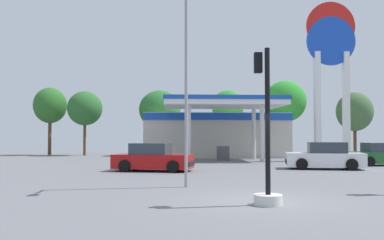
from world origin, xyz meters
TOP-DOWN VIEW (x-y plane):
  - ground_plane at (0.00, 0.00)m, footprint 90.00×90.00m
  - gas_station at (1.32, 25.48)m, footprint 12.63×12.48m
  - station_pole_sign at (9.46, 18.78)m, footprint 3.73×0.56m
  - car_0 at (6.11, 11.36)m, footprint 4.55×2.68m
  - car_1 at (-3.61, 10.44)m, footprint 4.46×2.67m
  - car_2 at (10.82, 14.01)m, footprint 4.06×1.90m
  - traffic_signal_0 at (0.01, -0.65)m, footprint 0.78×0.78m
  - tree_0 at (-14.62, 29.61)m, footprint 3.23×3.23m
  - tree_1 at (-11.02, 28.70)m, footprint 3.35×3.35m
  - tree_2 at (-3.75, 27.96)m, footprint 4.00×4.00m
  - tree_3 at (3.10, 30.16)m, footprint 3.28×3.28m
  - tree_4 at (9.03, 30.15)m, footprint 4.31×4.31m
  - tree_5 at (15.96, 29.36)m, footprint 3.65×3.65m
  - corner_streetlamp at (-2.06, 3.21)m, footprint 0.24×1.48m

SIDE VIEW (x-z plane):
  - ground_plane at x=0.00m, z-range 0.00..0.00m
  - car_2 at x=10.82m, z-range -0.07..1.38m
  - car_1 at x=-3.61m, z-range -0.07..1.42m
  - car_0 at x=6.11m, z-range -0.07..1.46m
  - traffic_signal_0 at x=0.01m, z-range -0.97..3.35m
  - gas_station at x=1.32m, z-range -0.21..4.56m
  - tree_5 at x=15.96m, z-range 1.17..7.51m
  - corner_streetlamp at x=-2.06m, z-range 0.71..8.01m
  - tree_2 at x=-3.75m, z-range 1.27..7.51m
  - tree_1 at x=-11.02m, z-range 1.43..7.64m
  - tree_0 at x=-14.62m, z-range 1.54..8.19m
  - tree_3 at x=3.10m, z-range 1.61..8.15m
  - tree_4 at x=9.03m, z-range 1.64..9.20m
  - station_pole_sign at x=9.46m, z-range 1.57..13.65m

